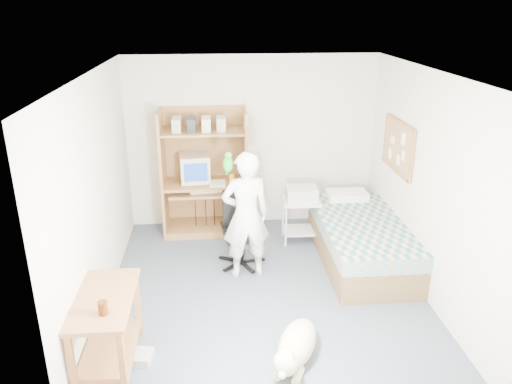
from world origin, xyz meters
The scene contains 20 objects.
floor centered at (0.00, 0.00, 0.00)m, with size 4.00×4.00×0.00m, color #404A58.
wall_back centered at (0.00, 2.00, 1.25)m, with size 3.60×0.02×2.50m, color beige.
wall_right centered at (1.80, 0.00, 1.25)m, with size 0.02×4.00×2.50m, color beige.
wall_left centered at (-1.80, 0.00, 1.25)m, with size 0.02×4.00×2.50m, color beige.
ceiling centered at (0.00, 0.00, 2.50)m, with size 3.60×4.00×0.02m, color white.
computer_hutch centered at (-0.70, 1.74, 0.82)m, with size 1.20×0.63×1.80m.
bed centered at (1.30, 0.62, 0.29)m, with size 1.02×2.02×0.66m.
side_desk centered at (-1.55, -1.20, 0.49)m, with size 0.50×1.00×0.75m.
corkboard centered at (1.77, 0.90, 1.45)m, with size 0.04×0.94×0.66m.
office_chair centered at (-0.26, 0.69, 0.34)m, with size 0.54×0.54×0.95m.
person centered at (-0.20, 0.39, 0.79)m, with size 0.58×0.38×1.58m, color white.
parrot centered at (-0.40, 0.40, 1.44)m, with size 0.12×0.20×0.32m.
dog centered at (0.15, -1.26, 0.17)m, with size 0.58×0.96×0.38m.
printer_cart centered at (0.62, 1.26, 0.41)m, with size 0.53×0.43×0.62m.
printer centered at (0.62, 1.26, 0.71)m, with size 0.42×0.32×0.18m, color #BAB9B4.
crt_monitor centered at (-0.84, 1.75, 0.96)m, with size 0.45×0.47×0.39m.
keyboard centered at (-0.68, 1.58, 0.67)m, with size 0.45×0.16×0.03m, color beige.
pencil_cup centered at (-0.31, 1.65, 0.82)m, with size 0.08×0.08×0.12m, color gold.
drink_glass centered at (-1.50, -1.45, 0.81)m, with size 0.08×0.08×0.12m, color #3F1E0A.
floor_box_b centered at (-1.29, -1.13, 0.04)m, with size 0.18×0.22×0.08m, color #AFAFAA.
Camera 1 is at (-0.54, -5.03, 3.16)m, focal length 35.00 mm.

